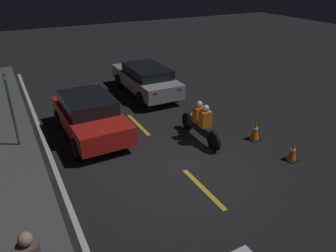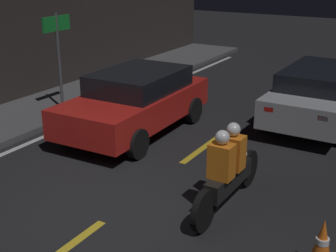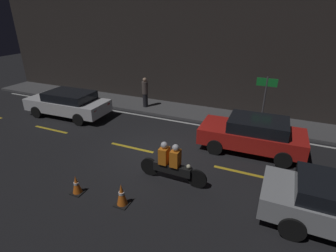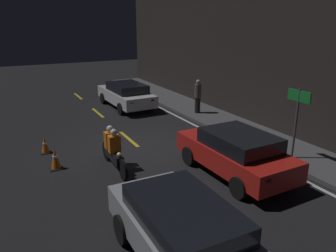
{
  "view_description": "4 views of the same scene",
  "coord_description": "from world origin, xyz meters",
  "views": [
    {
      "loc": [
        -6.95,
        4.19,
        5.39
      ],
      "look_at": [
        0.64,
        0.22,
        1.22
      ],
      "focal_mm": 35.0,
      "sensor_mm": 36.0,
      "label": 1
    },
    {
      "loc": [
        -4.81,
        -4.02,
        3.78
      ],
      "look_at": [
        2.22,
        0.15,
        0.83
      ],
      "focal_mm": 50.0,
      "sensor_mm": 36.0,
      "label": 2
    },
    {
      "loc": [
        4.25,
        -8.17,
        5.25
      ],
      "look_at": [
        0.64,
        0.01,
        1.28
      ],
      "focal_mm": 28.0,
      "sensor_mm": 36.0,
      "label": 3
    },
    {
      "loc": [
        10.88,
        -4.39,
        4.59
      ],
      "look_at": [
        1.4,
        0.56,
        1.16
      ],
      "focal_mm": 35.0,
      "sensor_mm": 36.0,
      "label": 4
    }
  ],
  "objects": [
    {
      "name": "hatchback_silver",
      "position": [
        6.45,
        -1.66,
        0.75
      ],
      "size": [
        4.54,
        1.88,
        1.36
      ],
      "rotation": [
        0.0,
        0.0,
        -0.01
      ],
      "color": "#9EA0A5",
      "rests_on": "ground"
    },
    {
      "name": "lane_dash_d",
      "position": [
        3.5,
        0.0,
        0.0
      ],
      "size": [
        2.0,
        0.14,
        0.01
      ],
      "color": "gold",
      "rests_on": "ground"
    },
    {
      "name": "ground_plane",
      "position": [
        0.0,
        0.0,
        0.0
      ],
      "size": [
        56.0,
        56.0,
        0.0
      ],
      "primitive_type": "plane",
      "color": "black"
    },
    {
      "name": "lane_dash_e",
      "position": [
        8.0,
        0.0,
        0.0
      ],
      "size": [
        2.0,
        0.14,
        0.01
      ],
      "color": "gold",
      "rests_on": "ground"
    },
    {
      "name": "taxi_red",
      "position": [
        3.55,
        1.78,
        0.75
      ],
      "size": [
        4.07,
        1.98,
        1.4
      ],
      "rotation": [
        0.0,
        0.0,
        3.17
      ],
      "color": "red",
      "rests_on": "ground"
    },
    {
      "name": "shop_sign",
      "position": [
        3.67,
        4.15,
        1.83
      ],
      "size": [
        0.9,
        0.08,
        2.4
      ],
      "color": "#4C4C51",
      "rests_on": "raised_curb"
    },
    {
      "name": "motorcycle",
      "position": [
        1.38,
        -1.43,
        0.65
      ],
      "size": [
        2.36,
        0.37,
        1.39
      ],
      "rotation": [
        0.0,
        0.0,
        -0.01
      ],
      "color": "black",
      "rests_on": "ground"
    },
    {
      "name": "traffic_cone_mid",
      "position": [
        0.55,
        -3.11,
        0.35
      ],
      "size": [
        0.41,
        0.41,
        0.72
      ],
      "color": "black",
      "rests_on": "ground"
    }
  ]
}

